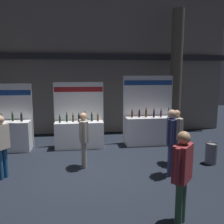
{
  "coord_description": "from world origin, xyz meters",
  "views": [
    {
      "loc": [
        -0.26,
        -6.1,
        2.59
      ],
      "look_at": [
        0.69,
        1.02,
        1.46
      ],
      "focal_mm": 37.31,
      "sensor_mm": 36.0,
      "label": 1
    }
  ],
  "objects": [
    {
      "name": "trash_bin",
      "position": [
        3.53,
        0.07,
        0.31
      ],
      "size": [
        0.34,
        0.34,
        0.62
      ],
      "color": "slate",
      "rests_on": "ground_plane"
    },
    {
      "name": "visitor_6",
      "position": [
        -0.21,
        0.29,
        0.93
      ],
      "size": [
        0.26,
        0.55,
        1.58
      ],
      "rotation": [
        0.0,
        0.0,
        4.82
      ],
      "color": "#ADA393",
      "rests_on": "ground_plane"
    },
    {
      "name": "hall_colonnade",
      "position": [
        0.0,
        4.38,
        3.05
      ],
      "size": [
        12.76,
        1.39,
        6.18
      ],
      "color": "gray",
      "rests_on": "ground_plane"
    },
    {
      "name": "exhibitor_booth_1",
      "position": [
        -0.34,
        2.22,
        0.59
      ],
      "size": [
        1.81,
        0.66,
        2.35
      ],
      "color": "white",
      "rests_on": "ground_plane"
    },
    {
      "name": "visitor_4",
      "position": [
        1.42,
        -2.54,
        1.0
      ],
      "size": [
        0.45,
        0.46,
        1.68
      ],
      "rotation": [
        0.0,
        0.0,
        3.95
      ],
      "color": "#33563D",
      "rests_on": "ground_plane"
    },
    {
      "name": "exhibitor_booth_0",
      "position": [
        -2.78,
        2.15,
        0.61
      ],
      "size": [
        1.57,
        0.71,
        2.31
      ],
      "color": "white",
      "rests_on": "ground_plane"
    },
    {
      "name": "visitor_5",
      "position": [
        2.46,
        0.19,
        0.96
      ],
      "size": [
        0.28,
        0.6,
        1.61
      ],
      "rotation": [
        0.0,
        0.0,
        4.86
      ],
      "color": "navy",
      "rests_on": "ground_plane"
    },
    {
      "name": "visitor_1",
      "position": [
        -2.26,
        -0.18,
        0.96
      ],
      "size": [
        0.39,
        0.43,
        1.62
      ],
      "rotation": [
        0.0,
        0.0,
        4.12
      ],
      "color": "navy",
      "rests_on": "ground_plane"
    },
    {
      "name": "ground_plane",
      "position": [
        0.0,
        0.0,
        0.0
      ],
      "size": [
        25.51,
        25.51,
        0.0
      ],
      "primitive_type": "plane",
      "color": "black"
    },
    {
      "name": "visitor_0",
      "position": [
        2.02,
        -0.54,
        1.03
      ],
      "size": [
        0.31,
        0.5,
        1.74
      ],
      "rotation": [
        0.0,
        0.0,
        1.28
      ],
      "color": "navy",
      "rests_on": "ground_plane"
    },
    {
      "name": "exhibitor_booth_2",
      "position": [
        2.29,
        2.26,
        0.64
      ],
      "size": [
        1.93,
        0.66,
        2.59
      ],
      "color": "white",
      "rests_on": "ground_plane"
    }
  ]
}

